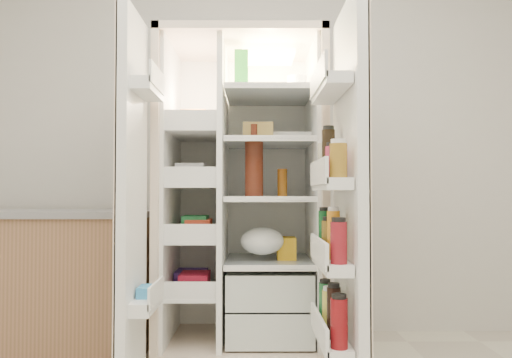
{
  "coord_description": "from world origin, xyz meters",
  "views": [
    {
      "loc": [
        -0.05,
        -1.21,
        0.91
      ],
      "look_at": [
        -0.04,
        1.25,
        0.98
      ],
      "focal_mm": 34.0,
      "sensor_mm": 36.0,
      "label": 1
    }
  ],
  "objects": [
    {
      "name": "kitchen_counter",
      "position": [
        -1.2,
        1.66,
        0.41
      ],
      "size": [
        1.12,
        0.59,
        0.81
      ],
      "color": "#9C6C4E",
      "rests_on": "floor"
    },
    {
      "name": "wall_back",
      "position": [
        0.0,
        2.0,
        1.35
      ],
      "size": [
        4.0,
        0.02,
        2.7
      ],
      "primitive_type": "cube",
      "color": "beige",
      "rests_on": "floor"
    },
    {
      "name": "freezer_door",
      "position": [
        -0.62,
        1.05,
        0.89
      ],
      "size": [
        0.15,
        0.4,
        1.72
      ],
      "color": "white",
      "rests_on": "floor"
    },
    {
      "name": "fridge_door",
      "position": [
        0.36,
        0.96,
        0.87
      ],
      "size": [
        0.17,
        0.58,
        1.72
      ],
      "color": "white",
      "rests_on": "floor"
    },
    {
      "name": "refrigerator",
      "position": [
        -0.1,
        1.65,
        0.74
      ],
      "size": [
        0.92,
        0.7,
        1.8
      ],
      "color": "beige",
      "rests_on": "floor"
    }
  ]
}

